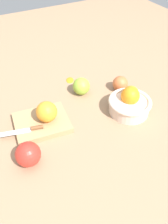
% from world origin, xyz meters
% --- Properties ---
extents(ground_plane, '(2.40, 2.40, 0.00)m').
position_xyz_m(ground_plane, '(0.00, 0.00, 0.00)').
color(ground_plane, '#997556').
extents(bowl, '(0.17, 0.17, 0.11)m').
position_xyz_m(bowl, '(-0.19, 0.13, 0.04)').
color(bowl, beige).
rests_on(bowl, ground_plane).
extents(cutting_board, '(0.22, 0.19, 0.02)m').
position_xyz_m(cutting_board, '(0.15, 0.04, 0.01)').
color(cutting_board, tan).
rests_on(cutting_board, ground_plane).
extents(orange_on_board, '(0.08, 0.08, 0.08)m').
position_xyz_m(orange_on_board, '(0.13, 0.05, 0.06)').
color(orange_on_board, orange).
rests_on(orange_on_board, cutting_board).
extents(knife, '(0.15, 0.06, 0.01)m').
position_xyz_m(knife, '(0.21, 0.07, 0.03)').
color(knife, silver).
rests_on(knife, cutting_board).
extents(apple_front_left, '(0.08, 0.08, 0.08)m').
position_xyz_m(apple_front_left, '(-0.08, -0.06, 0.04)').
color(apple_front_left, '#8EB738').
rests_on(apple_front_left, ground_plane).
extents(apple_mid_left, '(0.07, 0.07, 0.07)m').
position_xyz_m(apple_mid_left, '(-0.24, -0.00, 0.03)').
color(apple_mid_left, '#CC6638').
rests_on(apple_mid_left, ground_plane).
extents(apple_back_right, '(0.08, 0.08, 0.08)m').
position_xyz_m(apple_back_right, '(0.25, 0.19, 0.04)').
color(apple_back_right, red).
rests_on(apple_back_right, ground_plane).
extents(citrus_peel, '(0.05, 0.06, 0.01)m').
position_xyz_m(citrus_peel, '(-0.08, -0.18, 0.00)').
color(citrus_peel, orange).
rests_on(citrus_peel, ground_plane).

